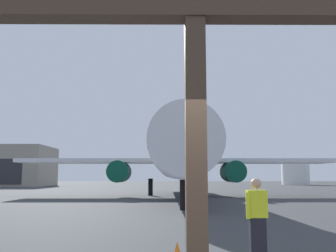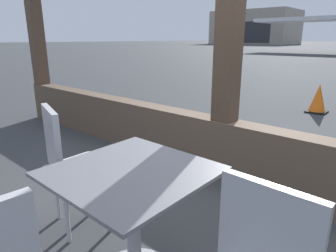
# 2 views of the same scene
# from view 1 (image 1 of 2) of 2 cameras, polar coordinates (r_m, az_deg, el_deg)

# --- Properties ---
(ground_plane) EXTENTS (220.00, 220.00, 0.00)m
(ground_plane) POSITION_cam_1_polar(r_m,az_deg,el_deg) (43.54, 0.02, -10.28)
(ground_plane) COLOR #383A3D
(window_frame) EXTENTS (7.67, 0.24, 3.58)m
(window_frame) POSITION_cam_1_polar(r_m,az_deg,el_deg) (3.55, 4.49, -15.64)
(window_frame) COLOR brown
(window_frame) RESTS_ON ground
(airplane) EXTENTS (28.91, 31.87, 10.45)m
(airplane) POSITION_cam_1_polar(r_m,az_deg,el_deg) (32.39, 1.31, -4.85)
(airplane) COLOR silver
(airplane) RESTS_ON ground
(ground_crew_worker) EXTENTS (0.49, 0.35, 1.74)m
(ground_crew_worker) POSITION_cam_1_polar(r_m,az_deg,el_deg) (7.85, 13.74, -14.06)
(ground_crew_worker) COLOR black
(ground_crew_worker) RESTS_ON ground
(distant_hangar) EXTENTS (19.03, 12.98, 7.86)m
(distant_hangar) POSITION_cam_1_polar(r_m,az_deg,el_deg) (81.07, -24.54, -5.72)
(distant_hangar) COLOR #9E9384
(distant_hangar) RESTS_ON ground
(fuel_storage_tank) EXTENTS (6.19, 6.19, 5.26)m
(fuel_storage_tank) POSITION_cam_1_polar(r_m,az_deg,el_deg) (89.17, 19.25, -6.96)
(fuel_storage_tank) COLOR white
(fuel_storage_tank) RESTS_ON ground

